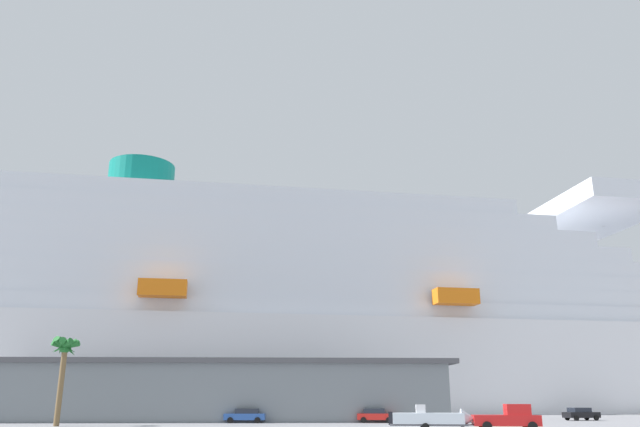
{
  "coord_description": "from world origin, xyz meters",
  "views": [
    {
      "loc": [
        -13.01,
        -65.22,
        2.56
      ],
      "look_at": [
        -7.55,
        25.11,
        29.71
      ],
      "focal_mm": 34.91,
      "sensor_mm": 36.0,
      "label": 1
    }
  ],
  "objects_px": {
    "cruise_ship": "(297,325)",
    "parked_car_red_hatchback": "(376,415)",
    "small_boat_on_trailer": "(436,419)",
    "parked_car_black_coupe": "(581,414)",
    "parked_car_blue_suv": "(246,415)",
    "palm_tree": "(64,353)",
    "pickup_truck": "(509,418)"
  },
  "relations": [
    {
      "from": "cruise_ship",
      "to": "parked_car_red_hatchback",
      "type": "height_order",
      "value": "cruise_ship"
    },
    {
      "from": "small_boat_on_trailer",
      "to": "parked_car_black_coupe",
      "type": "relative_size",
      "value": 1.8
    },
    {
      "from": "parked_car_blue_suv",
      "to": "parked_car_black_coupe",
      "type": "bearing_deg",
      "value": 8.38
    },
    {
      "from": "parked_car_red_hatchback",
      "to": "palm_tree",
      "type": "bearing_deg",
      "value": -167.0
    },
    {
      "from": "pickup_truck",
      "to": "parked_car_red_hatchback",
      "type": "height_order",
      "value": "pickup_truck"
    },
    {
      "from": "cruise_ship",
      "to": "parked_car_black_coupe",
      "type": "distance_m",
      "value": 60.05
    },
    {
      "from": "cruise_ship",
      "to": "small_boat_on_trailer",
      "type": "relative_size",
      "value": 31.92
    },
    {
      "from": "cruise_ship",
      "to": "parked_car_red_hatchback",
      "type": "bearing_deg",
      "value": -81.4
    },
    {
      "from": "cruise_ship",
      "to": "parked_car_black_coupe",
      "type": "bearing_deg",
      "value": -52.17
    },
    {
      "from": "cruise_ship",
      "to": "palm_tree",
      "type": "height_order",
      "value": "cruise_ship"
    },
    {
      "from": "cruise_ship",
      "to": "small_boat_on_trailer",
      "type": "xyz_separation_m",
      "value": [
        10.36,
        -71.28,
        -16.05
      ]
    },
    {
      "from": "small_boat_on_trailer",
      "to": "parked_car_blue_suv",
      "type": "relative_size",
      "value": 1.74
    },
    {
      "from": "cruise_ship",
      "to": "palm_tree",
      "type": "distance_m",
      "value": 65.98
    },
    {
      "from": "cruise_ship",
      "to": "parked_car_black_coupe",
      "type": "relative_size",
      "value": 57.49
    },
    {
      "from": "pickup_truck",
      "to": "small_boat_on_trailer",
      "type": "height_order",
      "value": "pickup_truck"
    },
    {
      "from": "pickup_truck",
      "to": "cruise_ship",
      "type": "bearing_deg",
      "value": 102.89
    },
    {
      "from": "palm_tree",
      "to": "parked_car_red_hatchback",
      "type": "height_order",
      "value": "palm_tree"
    },
    {
      "from": "cruise_ship",
      "to": "small_boat_on_trailer",
      "type": "bearing_deg",
      "value": -81.73
    },
    {
      "from": "pickup_truck",
      "to": "parked_car_blue_suv",
      "type": "relative_size",
      "value": 1.21
    },
    {
      "from": "parked_car_red_hatchback",
      "to": "cruise_ship",
      "type": "bearing_deg",
      "value": 98.6
    },
    {
      "from": "small_boat_on_trailer",
      "to": "palm_tree",
      "type": "xyz_separation_m",
      "value": [
        -36.01,
        11.29,
        6.21
      ]
    },
    {
      "from": "palm_tree",
      "to": "cruise_ship",
      "type": "bearing_deg",
      "value": 66.85
    },
    {
      "from": "small_boat_on_trailer",
      "to": "parked_car_blue_suv",
      "type": "xyz_separation_m",
      "value": [
        -17.47,
        19.34,
        -0.13
      ]
    },
    {
      "from": "palm_tree",
      "to": "parked_car_blue_suv",
      "type": "height_order",
      "value": "palm_tree"
    },
    {
      "from": "parked_car_black_coupe",
      "to": "small_boat_on_trailer",
      "type": "bearing_deg",
      "value": -134.44
    },
    {
      "from": "small_boat_on_trailer",
      "to": "parked_car_black_coupe",
      "type": "distance_m",
      "value": 35.87
    },
    {
      "from": "parked_car_black_coupe",
      "to": "parked_car_red_hatchback",
      "type": "relative_size",
      "value": 1.02
    },
    {
      "from": "parked_car_black_coupe",
      "to": "parked_car_blue_suv",
      "type": "xyz_separation_m",
      "value": [
        -42.59,
        -6.27,
        0.0
      ]
    },
    {
      "from": "pickup_truck",
      "to": "parked_car_black_coupe",
      "type": "xyz_separation_m",
      "value": [
        18.94,
        26.56,
        -0.21
      ]
    },
    {
      "from": "cruise_ship",
      "to": "pickup_truck",
      "type": "distance_m",
      "value": 75.8
    },
    {
      "from": "cruise_ship",
      "to": "parked_car_blue_suv",
      "type": "height_order",
      "value": "cruise_ship"
    },
    {
      "from": "parked_car_red_hatchback",
      "to": "parked_car_blue_suv",
      "type": "bearing_deg",
      "value": 178.87
    }
  ]
}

